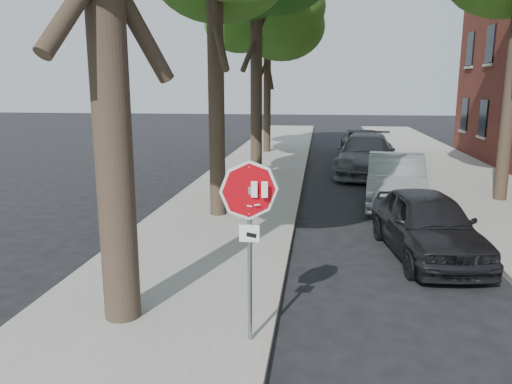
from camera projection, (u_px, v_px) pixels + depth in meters
ground at (299, 350)px, 7.10m from camera, size 120.00×120.00×0.00m
sidewalk_left at (247, 183)px, 19.04m from camera, size 4.00×55.00×0.12m
sidewalk_right at (480, 189)px, 17.98m from camera, size 4.00×55.00×0.12m
curb_left at (301, 184)px, 18.78m from camera, size 0.12×55.00×0.13m
curb_right at (421, 187)px, 18.23m from camera, size 0.12×55.00×0.13m
stop_sign at (249, 217)px, 6.75m from camera, size 0.76×0.34×2.61m
tree_far at (267, 18)px, 26.41m from camera, size 5.29×4.91×9.33m
car_a at (427, 224)px, 10.92m from camera, size 2.26×4.45×1.45m
car_b at (395, 180)px, 15.60m from camera, size 2.21×4.98×1.59m
car_c at (366, 155)px, 21.08m from camera, size 3.00×6.02×1.68m
car_d at (365, 143)px, 26.56m from camera, size 2.38×5.00×1.38m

